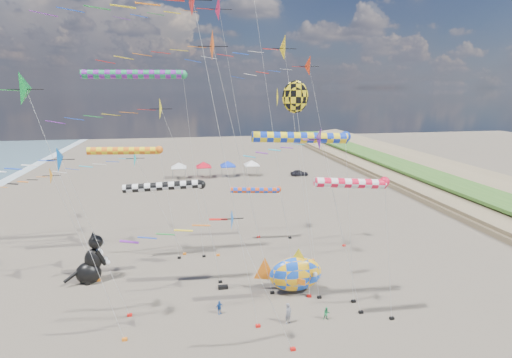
{
  "coord_description": "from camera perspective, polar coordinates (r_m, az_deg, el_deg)",
  "views": [
    {
      "loc": [
        -4.69,
        -20.96,
        18.05
      ],
      "look_at": [
        1.26,
        12.0,
        10.38
      ],
      "focal_mm": 28.0,
      "sensor_mm": 36.0,
      "label": 1
    }
  ],
  "objects": [
    {
      "name": "delta_kite_12",
      "position": [
        38.9,
        2.3,
        17.78
      ],
      "size": [
        12.45,
        2.54,
        22.91
      ],
      "color": "yellow",
      "rests_on": "ground"
    },
    {
      "name": "windsock_1",
      "position": [
        35.79,
        -12.54,
        -1.06
      ],
      "size": [
        8.41,
        0.79,
        10.05
      ],
      "color": "black",
      "rests_on": "ground"
    },
    {
      "name": "parked_car",
      "position": [
        84.21,
        6.21,
        0.87
      ],
      "size": [
        3.7,
        1.53,
        1.25
      ],
      "primitive_type": "imported",
      "rotation": [
        0.0,
        0.0,
        1.56
      ],
      "color": "#26262D",
      "rests_on": "ground"
    },
    {
      "name": "delta_kite_6",
      "position": [
        25.45,
        -4.23,
        -6.82
      ],
      "size": [
        9.71,
        1.6,
        10.72
      ],
      "color": "blue",
      "rests_on": "ground"
    },
    {
      "name": "delta_kite_8",
      "position": [
        40.2,
        -29.05,
        -0.29
      ],
      "size": [
        9.05,
        1.75,
        11.24
      ],
      "color": "orange",
      "rests_on": "ground"
    },
    {
      "name": "delta_kite_11",
      "position": [
        43.25,
        7.95,
        15.42
      ],
      "size": [
        11.63,
        2.34,
        21.51
      ],
      "color": "red",
      "rests_on": "ground"
    },
    {
      "name": "windsock_5",
      "position": [
        41.21,
        -16.52,
        14.06
      ],
      "size": [
        11.14,
        0.88,
        19.75
      ],
      "color": "#198B4B",
      "rests_on": "ground"
    },
    {
      "name": "windsock_3",
      "position": [
        30.77,
        7.05,
        5.81
      ],
      "size": [
        9.01,
        0.85,
        14.79
      ],
      "color": "#1335BE",
      "rests_on": "ground"
    },
    {
      "name": "angelfish_kite",
      "position": [
        33.53,
        5.32,
        11.36
      ],
      "size": [
        3.74,
        3.02,
        18.65
      ],
      "color": "yellow",
      "rests_on": "ground"
    },
    {
      "name": "child_blue",
      "position": [
        34.27,
        -5.28,
        -17.81
      ],
      "size": [
        0.74,
        0.58,
        1.17
      ],
      "primitive_type": "imported",
      "rotation": [
        0.0,
        0.0,
        0.51
      ],
      "color": "#2152A8",
      "rests_on": "ground"
    },
    {
      "name": "tent_row",
      "position": [
        82.55,
        -5.77,
        2.43
      ],
      "size": [
        19.2,
        4.2,
        3.8
      ],
      "color": "silver",
      "rests_on": "ground"
    },
    {
      "name": "child_green",
      "position": [
        33.93,
        10.06,
        -18.4
      ],
      "size": [
        0.55,
        0.44,
        1.07
      ],
      "primitive_type": "imported",
      "rotation": [
        0.0,
        0.0,
        -0.07
      ],
      "color": "#20894A",
      "rests_on": "ground"
    },
    {
      "name": "delta_kite_9",
      "position": [
        29.17,
        8.07,
        5.06
      ],
      "size": [
        9.29,
        1.87,
        15.4
      ],
      "color": "#5C1496",
      "rests_on": "ground"
    },
    {
      "name": "delta_kite_4",
      "position": [
        32.1,
        -5.65,
        17.86
      ],
      "size": [
        11.79,
        2.46,
        22.36
      ],
      "color": "#FF5A14",
      "rests_on": "ground"
    },
    {
      "name": "delta_kite_0",
      "position": [
        32.16,
        -26.65,
        2.13
      ],
      "size": [
        10.03,
        2.1,
        14.16
      ],
      "color": "blue",
      "rests_on": "ground"
    },
    {
      "name": "windsock_0",
      "position": [
        29.54,
        13.99,
        -0.69
      ],
      "size": [
        6.97,
        0.74,
        11.75
      ],
      "color": "red",
      "rests_on": "ground"
    },
    {
      "name": "kite_bag_0",
      "position": [
        38.14,
        -4.74,
        -15.14
      ],
      "size": [
        0.9,
        0.44,
        0.3
      ],
      "primitive_type": "cube",
      "color": "black",
      "rests_on": "ground"
    },
    {
      "name": "kite_bag_1",
      "position": [
        41.19,
        8.27,
        -13.01
      ],
      "size": [
        0.9,
        0.44,
        0.3
      ],
      "primitive_type": "cube",
      "color": "#122CB5",
      "rests_on": "ground"
    },
    {
      "name": "windsock_4",
      "position": [
        46.9,
        0.27,
        -1.64
      ],
      "size": [
        7.45,
        0.69,
        6.67
      ],
      "color": "#E34610",
      "rests_on": "ground"
    },
    {
      "name": "windsock_2",
      "position": [
        41.86,
        -17.8,
        3.8
      ],
      "size": [
        8.55,
        0.81,
        12.34
      ],
      "color": "orange",
      "rests_on": "ground"
    },
    {
      "name": "fish_inflatable",
      "position": [
        36.79,
        5.58,
        -13.35
      ],
      "size": [
        6.5,
        3.33,
        4.28
      ],
      "color": "blue",
      "rests_on": "ground"
    },
    {
      "name": "delta_kite_1",
      "position": [
        42.98,
        -17.36,
        2.29
      ],
      "size": [
        11.61,
        2.07,
        11.95
      ],
      "color": "#20C4CE",
      "rests_on": "ground"
    },
    {
      "name": "delta_kite_10",
      "position": [
        41.16,
        -14.22,
        9.36
      ],
      "size": [
        14.91,
        2.46,
        17.32
      ],
      "color": "yellow",
      "rests_on": "ground"
    },
    {
      "name": "person_adult",
      "position": [
        32.98,
        4.64,
        -18.58
      ],
      "size": [
        0.74,
        0.69,
        1.7
      ],
      "primitive_type": "imported",
      "rotation": [
        0.0,
        0.0,
        0.62
      ],
      "color": "slate",
      "rests_on": "ground"
    },
    {
      "name": "delta_kite_7",
      "position": [
        28.84,
        -30.81,
        10.55
      ],
      "size": [
        12.19,
        2.36,
        19.23
      ],
      "color": "#0E8830",
      "rests_on": "ground"
    },
    {
      "name": "cat_inflatable",
      "position": [
        41.4,
        -22.62,
        -10.36
      ],
      "size": [
        3.97,
        3.04,
        4.8
      ],
      "primitive_type": null,
      "rotation": [
        0.0,
        0.0,
        0.4
      ],
      "color": "black",
      "rests_on": "ground"
    },
    {
      "name": "delta_kite_2",
      "position": [
        46.54,
        -5.36,
        22.81
      ],
      "size": [
        14.21,
        3.07,
        27.86
      ],
      "color": "#E8113F",
      "rests_on": "ground"
    }
  ]
}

